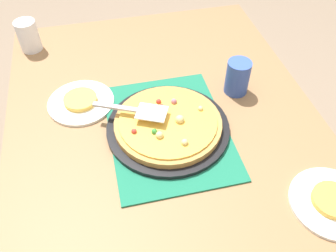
{
  "coord_description": "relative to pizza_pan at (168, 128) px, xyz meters",
  "views": [
    {
      "loc": [
        -0.73,
        0.17,
        1.57
      ],
      "look_at": [
        0.0,
        0.0,
        0.77
      ],
      "focal_mm": 38.18,
      "sensor_mm": 36.0,
      "label": 1
    }
  ],
  "objects": [
    {
      "name": "plate_near_left",
      "position": [
        -0.35,
        -0.36,
        -0.01
      ],
      "size": [
        0.22,
        0.22,
        0.01
      ],
      "primitive_type": "cylinder",
      "color": "white",
      "rests_on": "dining_table"
    },
    {
      "name": "dining_table",
      "position": [
        0.0,
        0.0,
        -0.12
      ],
      "size": [
        1.4,
        1.0,
        0.75
      ],
      "color": "olive",
      "rests_on": "ground_plane"
    },
    {
      "name": "pizza_server",
      "position": [
        0.04,
        0.09,
        0.06
      ],
      "size": [
        0.14,
        0.23,
        0.01
      ],
      "color": "silver",
      "rests_on": "pizza"
    },
    {
      "name": "plate_far_right",
      "position": [
        0.18,
        0.26,
        -0.01
      ],
      "size": [
        0.22,
        0.22,
        0.01
      ],
      "primitive_type": "cylinder",
      "color": "white",
      "rests_on": "dining_table"
    },
    {
      "name": "pizza_pan",
      "position": [
        0.0,
        0.0,
        0.0
      ],
      "size": [
        0.38,
        0.38,
        0.01
      ],
      "primitive_type": "cylinder",
      "color": "black",
      "rests_on": "placemat"
    },
    {
      "name": "pizza",
      "position": [
        -0.0,
        -0.0,
        0.02
      ],
      "size": [
        0.33,
        0.33,
        0.05
      ],
      "color": "#B78442",
      "rests_on": "pizza_pan"
    },
    {
      "name": "served_slice_left",
      "position": [
        -0.35,
        -0.36,
        0.01
      ],
      "size": [
        0.11,
        0.11,
        0.02
      ],
      "primitive_type": "cylinder",
      "color": "gold",
      "rests_on": "plate_near_left"
    },
    {
      "name": "placemat",
      "position": [
        0.0,
        0.0,
        -0.01
      ],
      "size": [
        0.48,
        0.36,
        0.01
      ],
      "primitive_type": "cube",
      "color": "#196B4C",
      "rests_on": "dining_table"
    },
    {
      "name": "served_slice_right",
      "position": [
        0.18,
        0.26,
        0.01
      ],
      "size": [
        0.11,
        0.11,
        0.02
      ],
      "primitive_type": "cylinder",
      "color": "#EAB747",
      "rests_on": "plate_far_right"
    },
    {
      "name": "ground_plane",
      "position": [
        0.0,
        0.0,
        -0.76
      ],
      "size": [
        8.0,
        8.0,
        0.0
      ],
      "primitive_type": "plane",
      "color": "#84705B"
    },
    {
      "name": "cup_near",
      "position": [
        0.13,
        -0.27,
        0.05
      ],
      "size": [
        0.08,
        0.08,
        0.12
      ],
      "primitive_type": "cylinder",
      "color": "#3351AD",
      "rests_on": "dining_table"
    },
    {
      "name": "cup_far",
      "position": [
        0.55,
        0.42,
        0.05
      ],
      "size": [
        0.08,
        0.08,
        0.12
      ],
      "primitive_type": "cylinder",
      "color": "white",
      "rests_on": "dining_table"
    }
  ]
}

